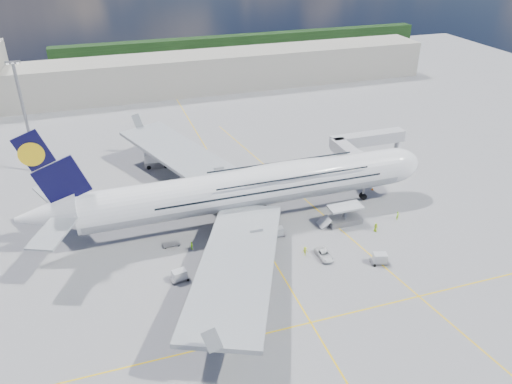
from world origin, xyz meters
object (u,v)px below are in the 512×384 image
object	(u,v)px
light_mast	(25,117)
crew_van	(376,228)
cone_wing_left_outer	(193,176)
catering_truck_inner	(182,197)
cone_wing_right_outer	(218,317)
dolly_row_c	(197,306)
cone_wing_right_inner	(225,241)
crew_nose	(398,216)
crew_loader	(337,209)
dolly_nose_near	(277,232)
service_van	(324,255)
airliner	(249,187)
dolly_nose_far	(380,258)
cone_nose	(372,189)
crew_wing	(192,246)
catering_truck_outer	(157,160)
cargo_loader	(343,217)
dolly_back	(172,244)
baggage_tug	(262,266)
dolly_row_a	(179,275)
crew_tug	(305,251)
cone_wing_left_inner	(193,175)
dolly_row_b	(214,276)
cone_tail	(44,246)

from	to	relation	value
light_mast	crew_van	world-z (taller)	light_mast
crew_van	cone_wing_left_outer	bearing A→B (deg)	10.24
catering_truck_inner	cone_wing_right_outer	bearing A→B (deg)	-73.23
dolly_row_c	cone_wing_right_inner	size ratio (longest dim) A/B	5.93
cone_wing_right_inner	cone_wing_right_outer	distance (m)	19.59
catering_truck_inner	crew_nose	distance (m)	42.78
crew_loader	light_mast	bearing A→B (deg)	176.87
dolly_nose_near	service_van	world-z (taller)	dolly_nose_near
airliner	dolly_nose_near	distance (m)	9.94
service_van	cone_wing_left_outer	bearing A→B (deg)	112.71
dolly_nose_far	cone_nose	distance (m)	26.41
crew_wing	cone_wing_left_outer	bearing A→B (deg)	-18.62
cone_wing_right_inner	catering_truck_outer	bearing A→B (deg)	101.33
airliner	cargo_loader	distance (m)	18.87
dolly_back	cone_nose	xyz separation A→B (m)	(44.70, 7.21, -0.03)
baggage_tug	catering_truck_inner	bearing A→B (deg)	116.48
airliner	dolly_row_c	distance (m)	28.07
dolly_row_a	cone_wing_left_outer	size ratio (longest dim) A/B	5.39
baggage_tug	crew_tug	distance (m)	8.52
airliner	crew_van	xyz separation A→B (m)	(20.89, -11.76, -5.98)
light_mast	cone_wing_left_inner	size ratio (longest dim) A/B	52.03
dolly_row_b	baggage_tug	size ratio (longest dim) A/B	0.93
catering_truck_inner	service_van	distance (m)	32.37
light_mast	baggage_tug	xyz separation A→B (m)	(37.27, -51.00, -12.42)
airliner	cargo_loader	bearing A→B (deg)	-23.23
dolly_back	dolly_nose_near	distance (m)	19.26
dolly_row_a	crew_wing	size ratio (longest dim) A/B	1.99
light_mast	baggage_tug	size ratio (longest dim) A/B	8.49
baggage_tug	cone_wing_right_inner	bearing A→B (deg)	118.81
cone_wing_left_outer	crew_nose	bearing A→B (deg)	-41.75
cargo_loader	service_van	distance (m)	12.29
crew_nose	crew_loader	xyz separation A→B (m)	(-9.86, 6.02, -0.05)
catering_truck_outer	cone_wing_left_outer	size ratio (longest dim) A/B	10.37
catering_truck_inner	crew_loader	distance (m)	31.29
cone_wing_right_inner	cone_tail	distance (m)	32.20
service_van	crew_tug	distance (m)	3.32
cone_wing_right_inner	dolly_nose_far	bearing A→B (deg)	-31.83
cone_wing_right_outer	cargo_loader	bearing A→B (deg)	31.15
service_van	cone_tail	bearing A→B (deg)	158.54
airliner	cone_wing_right_outer	size ratio (longest dim) A/B	159.54
crew_tug	cone_wing_left_inner	world-z (taller)	crew_tug
crew_van	dolly_nose_near	bearing A→B (deg)	46.24
dolly_row_c	cone_wing_right_inner	xyz separation A→B (m)	(8.82, 16.48, -0.87)
dolly_back	cone_wing_left_inner	size ratio (longest dim) A/B	6.09
catering_truck_inner	crew_tug	bearing A→B (deg)	-35.98
cone_wing_left_inner	cone_tail	xyz separation A→B (m)	(-30.92, -19.07, 0.01)
dolly_back	dolly_nose_far	world-z (taller)	dolly_nose_far
dolly_nose_near	crew_wing	distance (m)	15.80
light_mast	cargo_loader	bearing A→B (deg)	-36.54
baggage_tug	crew_loader	world-z (taller)	baggage_tug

